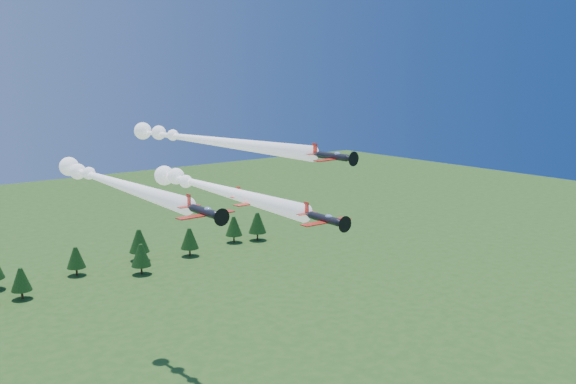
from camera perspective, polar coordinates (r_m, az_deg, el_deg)
plane_lead at (r=107.10m, az=-6.80°, el=0.39°), size 7.64×52.46×3.70m
plane_left at (r=113.37m, az=-15.55°, el=0.94°), size 8.28×57.11×3.70m
plane_right at (r=124.10m, az=-7.49°, el=4.62°), size 10.49×61.79×3.70m
plane_slot at (r=97.76m, az=-3.06°, el=-0.72°), size 7.52×8.16×2.64m
treeline at (r=197.50m, az=-21.57°, el=-6.13°), size 164.31×22.05×11.99m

